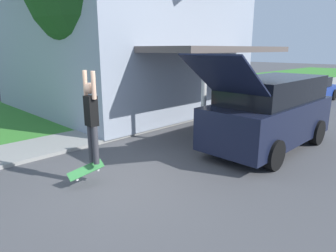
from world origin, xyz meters
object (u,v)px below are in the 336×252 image
object	(u,v)px
suv_parked	(270,112)
skateboard	(86,170)
skateboarder	(91,117)
car_down_street	(311,90)

from	to	relation	value
suv_parked	skateboard	size ratio (longest dim) A/B	7.13
suv_parked	skateboard	world-z (taller)	suv_parked
skateboarder	skateboard	world-z (taller)	skateboarder
skateboarder	suv_parked	bearing A→B (deg)	73.51
skateboarder	skateboard	bearing A→B (deg)	-120.59
suv_parked	skateboard	distance (m)	5.46
car_down_street	skateboard	size ratio (longest dim) A/B	5.64
skateboarder	skateboard	distance (m)	1.19
car_down_street	suv_parked	bearing A→B (deg)	-76.40
car_down_street	skateboarder	bearing A→B (deg)	-86.72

